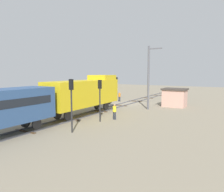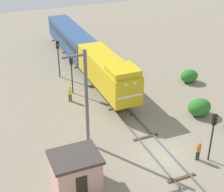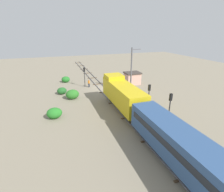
{
  "view_description": "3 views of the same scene",
  "coord_description": "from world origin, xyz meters",
  "px_view_note": "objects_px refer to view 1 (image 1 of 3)",
  "views": [
    {
      "loc": [
        -15.71,
        32.23,
        5.11
      ],
      "look_at": [
        -1.41,
        7.68,
        2.03
      ],
      "focal_mm": 35.0,
      "sensor_mm": 36.0,
      "label": 1
    },
    {
      "loc": [
        -12.55,
        -19.04,
        17.66
      ],
      "look_at": [
        -0.7,
        8.87,
        1.38
      ],
      "focal_mm": 55.0,
      "sensor_mm": 36.0,
      "label": 2
    },
    {
      "loc": [
        9.6,
        34.45,
        11.75
      ],
      "look_at": [
        0.57,
        8.53,
        1.28
      ],
      "focal_mm": 28.0,
      "sensor_mm": 36.0,
      "label": 3
    }
  ],
  "objects_px": {
    "traffic_signal_far": "(71,96)",
    "traffic_signal_near": "(117,84)",
    "relay_hut": "(175,97)",
    "catenary_mast": "(149,76)",
    "worker_near_track": "(119,96)",
    "locomotive": "(85,92)",
    "traffic_signal_mid": "(100,93)",
    "worker_by_signal": "(115,110)"
  },
  "relations": [
    {
      "from": "traffic_signal_far",
      "to": "worker_by_signal",
      "type": "xyz_separation_m",
      "value": [
        -0.6,
        -6.29,
        -2.15
      ]
    },
    {
      "from": "worker_by_signal",
      "to": "catenary_mast",
      "type": "height_order",
      "value": "catenary_mast"
    },
    {
      "from": "traffic_signal_far",
      "to": "relay_hut",
      "type": "bearing_deg",
      "value": -101.75
    },
    {
      "from": "worker_near_track",
      "to": "worker_by_signal",
      "type": "relative_size",
      "value": 1.0
    },
    {
      "from": "traffic_signal_mid",
      "to": "relay_hut",
      "type": "distance_m",
      "value": 14.78
    },
    {
      "from": "locomotive",
      "to": "traffic_signal_far",
      "type": "height_order",
      "value": "locomotive"
    },
    {
      "from": "traffic_signal_far",
      "to": "worker_by_signal",
      "type": "bearing_deg",
      "value": -95.45
    },
    {
      "from": "worker_near_track",
      "to": "catenary_mast",
      "type": "distance_m",
      "value": 9.9
    },
    {
      "from": "traffic_signal_far",
      "to": "catenary_mast",
      "type": "relative_size",
      "value": 0.53
    },
    {
      "from": "traffic_signal_far",
      "to": "worker_near_track",
      "type": "bearing_deg",
      "value": -73.05
    },
    {
      "from": "relay_hut",
      "to": "traffic_signal_far",
      "type": "bearing_deg",
      "value": 78.25
    },
    {
      "from": "worker_by_signal",
      "to": "catenary_mast",
      "type": "relative_size",
      "value": 0.2
    },
    {
      "from": "worker_near_track",
      "to": "catenary_mast",
      "type": "xyz_separation_m",
      "value": [
        -7.46,
        5.43,
        3.58
      ]
    },
    {
      "from": "traffic_signal_near",
      "to": "relay_hut",
      "type": "bearing_deg",
      "value": 172.97
    },
    {
      "from": "locomotive",
      "to": "worker_near_track",
      "type": "xyz_separation_m",
      "value": [
        2.4,
        -13.03,
        -1.78
      ]
    },
    {
      "from": "traffic_signal_near",
      "to": "worker_near_track",
      "type": "bearing_deg",
      "value": 154.52
    },
    {
      "from": "locomotive",
      "to": "worker_near_track",
      "type": "height_order",
      "value": "locomotive"
    },
    {
      "from": "worker_near_track",
      "to": "relay_hut",
      "type": "xyz_separation_m",
      "value": [
        -9.9,
        0.94,
        0.4
      ]
    },
    {
      "from": "traffic_signal_near",
      "to": "traffic_signal_mid",
      "type": "bearing_deg",
      "value": 113.17
    },
    {
      "from": "traffic_signal_near",
      "to": "relay_hut",
      "type": "distance_m",
      "value": 10.9
    },
    {
      "from": "traffic_signal_far",
      "to": "traffic_signal_near",
      "type": "bearing_deg",
      "value": -71.28
    },
    {
      "from": "worker_near_track",
      "to": "worker_by_signal",
      "type": "xyz_separation_m",
      "value": [
        -6.6,
        13.4,
        0.0
      ]
    },
    {
      "from": "locomotive",
      "to": "catenary_mast",
      "type": "height_order",
      "value": "catenary_mast"
    },
    {
      "from": "catenary_mast",
      "to": "relay_hut",
      "type": "distance_m",
      "value": 6.02
    },
    {
      "from": "worker_by_signal",
      "to": "traffic_signal_mid",
      "type": "bearing_deg",
      "value": 12.41
    },
    {
      "from": "worker_by_signal",
      "to": "catenary_mast",
      "type": "bearing_deg",
      "value": -147.76
    },
    {
      "from": "catenary_mast",
      "to": "traffic_signal_far",
      "type": "bearing_deg",
      "value": 84.16
    },
    {
      "from": "worker_near_track",
      "to": "worker_by_signal",
      "type": "bearing_deg",
      "value": 175.69
    },
    {
      "from": "worker_near_track",
      "to": "relay_hut",
      "type": "bearing_deg",
      "value": -125.95
    },
    {
      "from": "worker_by_signal",
      "to": "relay_hut",
      "type": "bearing_deg",
      "value": -156.46
    },
    {
      "from": "worker_by_signal",
      "to": "catenary_mast",
      "type": "xyz_separation_m",
      "value": [
        -0.86,
        -7.97,
        3.58
      ]
    },
    {
      "from": "traffic_signal_near",
      "to": "traffic_signal_mid",
      "type": "xyz_separation_m",
      "value": [
        -6.6,
        15.42,
        0.05
      ]
    },
    {
      "from": "worker_near_track",
      "to": "relay_hut",
      "type": "relative_size",
      "value": 0.49
    },
    {
      "from": "traffic_signal_mid",
      "to": "relay_hut",
      "type": "bearing_deg",
      "value": -106.21
    },
    {
      "from": "traffic_signal_near",
      "to": "catenary_mast",
      "type": "relative_size",
      "value": 0.49
    },
    {
      "from": "locomotive",
      "to": "catenary_mast",
      "type": "bearing_deg",
      "value": -123.65
    },
    {
      "from": "catenary_mast",
      "to": "relay_hut",
      "type": "height_order",
      "value": "catenary_mast"
    },
    {
      "from": "relay_hut",
      "to": "catenary_mast",
      "type": "bearing_deg",
      "value": 61.47
    },
    {
      "from": "traffic_signal_mid",
      "to": "traffic_signal_near",
      "type": "bearing_deg",
      "value": -66.83
    },
    {
      "from": "locomotive",
      "to": "catenary_mast",
      "type": "relative_size",
      "value": 1.34
    },
    {
      "from": "traffic_signal_near",
      "to": "traffic_signal_mid",
      "type": "distance_m",
      "value": 16.78
    },
    {
      "from": "worker_by_signal",
      "to": "traffic_signal_near",
      "type": "bearing_deg",
      "value": -113.39
    }
  ]
}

